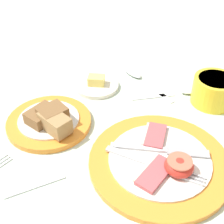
{
  "coord_description": "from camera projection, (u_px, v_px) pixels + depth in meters",
  "views": [
    {
      "loc": [
        0.13,
        -0.43,
        0.44
      ],
      "look_at": [
        -0.03,
        0.07,
        0.02
      ],
      "focal_mm": 50.0,
      "sensor_mm": 36.0,
      "label": 1
    }
  ],
  "objects": [
    {
      "name": "ground_plane",
      "position": [
        113.0,
        143.0,
        0.63
      ],
      "size": [
        3.0,
        3.0,
        0.0
      ],
      "primitive_type": "plane",
      "color": "#B7CCB7"
    },
    {
      "name": "breakfast_plate",
      "position": [
        160.0,
        161.0,
        0.57
      ],
      "size": [
        0.26,
        0.26,
        0.04
      ],
      "color": "orange",
      "rests_on": "ground_plane"
    },
    {
      "name": "bread_plate",
      "position": [
        49.0,
        120.0,
        0.66
      ],
      "size": [
        0.18,
        0.18,
        0.05
      ],
      "color": "orange",
      "rests_on": "ground_plane"
    },
    {
      "name": "sugar_cup",
      "position": [
        214.0,
        90.0,
        0.71
      ],
      "size": [
        0.1,
        0.1,
        0.06
      ],
      "color": "yellow",
      "rests_on": "ground_plane"
    },
    {
      "name": "butter_dish",
      "position": [
        97.0,
        85.0,
        0.78
      ],
      "size": [
        0.11,
        0.11,
        0.03
      ],
      "color": "silver",
      "rests_on": "ground_plane"
    },
    {
      "name": "teaspoon_by_saucer",
      "position": [
        138.0,
        77.0,
        0.81
      ],
      "size": [
        0.16,
        0.13,
        0.01
      ],
      "rotation": [
        0.0,
        0.0,
        2.48
      ],
      "color": "silver",
      "rests_on": "ground_plane"
    },
    {
      "name": "teaspoon_stray",
      "position": [
        184.0,
        92.0,
        0.76
      ],
      "size": [
        0.18,
        0.11,
        0.01
      ],
      "rotation": [
        0.0,
        0.0,
        0.49
      ],
      "color": "silver",
      "rests_on": "ground_plane"
    }
  ]
}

